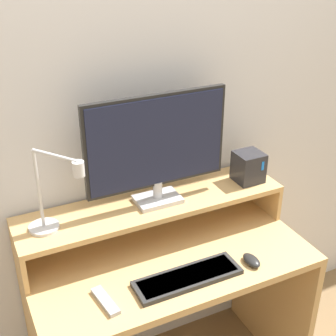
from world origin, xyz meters
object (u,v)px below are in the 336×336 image
(desk_lamp, at_px, (53,201))
(remote_control, at_px, (105,301))
(keyboard, at_px, (187,277))
(mouse, at_px, (251,260))
(router_dock, at_px, (248,167))
(monitor, at_px, (157,146))

(desk_lamp, distance_m, remote_control, 0.38)
(keyboard, bearing_deg, desk_lamp, 147.35)
(desk_lamp, xyz_separation_m, mouse, (0.65, -0.28, -0.28))
(router_dock, distance_m, remote_control, 0.82)
(router_dock, xyz_separation_m, mouse, (-0.18, -0.31, -0.21))
(monitor, bearing_deg, remote_control, -139.25)
(monitor, height_order, keyboard, monitor)
(router_dock, relative_size, keyboard, 0.32)
(monitor, relative_size, mouse, 6.37)
(desk_lamp, relative_size, keyboard, 0.80)
(monitor, bearing_deg, router_dock, -1.61)
(router_dock, bearing_deg, desk_lamp, -177.90)
(monitor, xyz_separation_m, remote_control, (-0.32, -0.28, -0.40))
(desk_lamp, xyz_separation_m, remote_control, (0.09, -0.24, -0.29))
(keyboard, xyz_separation_m, mouse, (0.26, -0.02, 0.00))
(desk_lamp, distance_m, router_dock, 0.83)
(desk_lamp, xyz_separation_m, router_dock, (0.83, 0.03, -0.07))
(router_dock, bearing_deg, keyboard, -147.04)
(monitor, xyz_separation_m, mouse, (0.24, -0.32, -0.39))
(keyboard, height_order, remote_control, keyboard)
(desk_lamp, distance_m, keyboard, 0.55)
(remote_control, bearing_deg, desk_lamp, 110.84)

